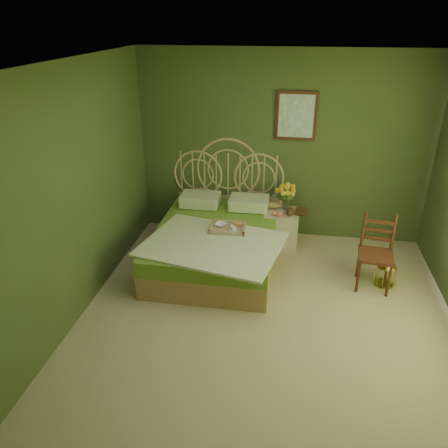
% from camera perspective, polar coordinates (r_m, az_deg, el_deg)
% --- Properties ---
extents(floor, '(4.50, 4.50, 0.00)m').
position_cam_1_polar(floor, '(4.73, 5.38, -13.29)').
color(floor, tan).
rests_on(floor, ground).
extents(ceiling, '(4.50, 4.50, 0.00)m').
position_cam_1_polar(ceiling, '(3.69, 7.13, 19.84)').
color(ceiling, silver).
rests_on(ceiling, wall_back).
extents(wall_back, '(4.00, 0.00, 4.00)m').
position_cam_1_polar(wall_back, '(6.16, 7.57, 9.83)').
color(wall_back, '#48572E').
rests_on(wall_back, floor).
extents(wall_left, '(0.00, 4.50, 4.50)m').
position_cam_1_polar(wall_left, '(4.58, -19.69, 2.83)').
color(wall_left, '#48572E').
rests_on(wall_left, floor).
extents(wall_art, '(0.54, 0.04, 0.64)m').
position_cam_1_polar(wall_art, '(6.02, 9.41, 13.76)').
color(wall_art, '#3E1D10').
rests_on(wall_art, wall_back).
extents(bed, '(1.78, 2.25, 1.39)m').
position_cam_1_polar(bed, '(5.71, -0.98, -2.04)').
color(bed, '#AE7C57').
rests_on(bed, floor).
extents(nightstand, '(0.46, 0.47, 0.94)m').
position_cam_1_polar(nightstand, '(6.14, 7.55, 0.23)').
color(nightstand, beige).
rests_on(nightstand, floor).
extents(chair, '(0.43, 0.43, 0.89)m').
position_cam_1_polar(chair, '(5.43, 19.20, -2.90)').
color(chair, '#3E1D10').
rests_on(chair, floor).
extents(birdcage, '(0.23, 0.23, 0.36)m').
position_cam_1_polar(birdcage, '(5.61, 20.33, -5.95)').
color(birdcage, gold).
rests_on(birdcage, floor).
extents(book_lower, '(0.20, 0.25, 0.02)m').
position_cam_1_polar(book_lower, '(6.07, 9.28, 1.62)').
color(book_lower, '#381E0F').
rests_on(book_lower, nightstand).
extents(book_upper, '(0.21, 0.26, 0.02)m').
position_cam_1_polar(book_upper, '(6.06, 9.30, 1.79)').
color(book_upper, '#472819').
rests_on(book_upper, nightstand).
extents(cereal_bowl, '(0.18, 0.18, 0.03)m').
position_cam_1_polar(cereal_bowl, '(5.53, -0.45, -0.10)').
color(cereal_bowl, white).
rests_on(cereal_bowl, bed).
extents(coffee_cup, '(0.08, 0.08, 0.07)m').
position_cam_1_polar(coffee_cup, '(5.40, 1.23, -0.58)').
color(coffee_cup, white).
rests_on(coffee_cup, bed).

